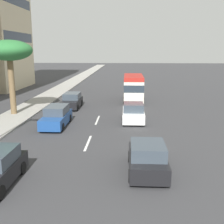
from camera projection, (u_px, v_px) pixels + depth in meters
The scene contains 10 objects.
ground_plane at pixel (106, 100), 35.64m from camera, with size 198.00×198.00×0.00m, color #38383A.
sidewalk_right at pixel (45, 99), 36.02m from camera, with size 162.00×3.26×0.15m, color #9E9B93.
lane_stripe_mid at pixel (88, 143), 19.20m from camera, with size 3.20×0.16×0.01m, color silver.
lane_stripe_far at pixel (97, 120), 25.43m from camera, with size 3.20×0.16×0.01m, color silver.
car_lead at pixel (147, 158), 14.51m from camera, with size 4.01×1.96×1.62m.
car_second at pixel (72, 101), 30.68m from camera, with size 4.28×1.87×1.63m.
car_third at pixel (133, 113), 24.78m from camera, with size 4.01×1.94×1.68m.
car_fourth at pixel (57, 117), 23.40m from camera, with size 4.75×1.84×1.68m.
minibus_fifth at pixel (133, 87), 34.37m from camera, with size 6.43×2.42×3.20m.
palm_tree at pixel (9, 52), 26.08m from camera, with size 4.30×4.30×7.04m.
Camera 1 is at (-3.52, -2.61, 6.30)m, focal length 44.75 mm.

